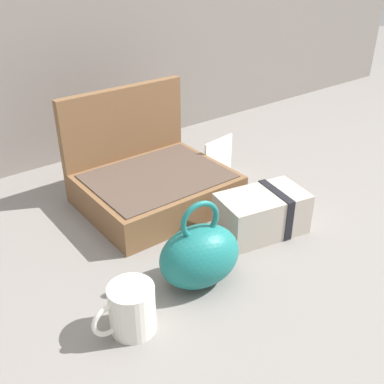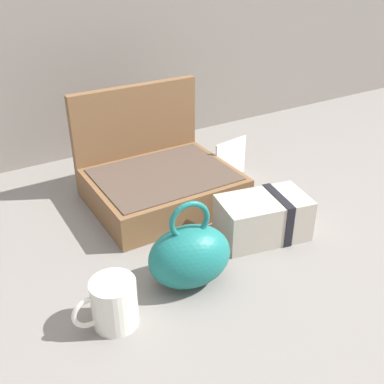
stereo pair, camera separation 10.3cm
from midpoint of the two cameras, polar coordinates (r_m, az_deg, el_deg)
The scene contains 6 objects.
ground_plane at distance 1.10m, azimuth -3.75°, elevation -5.04°, with size 6.00×6.00×0.00m, color slate.
open_suitcase at distance 1.20m, azimuth -7.67°, elevation 1.54°, with size 0.36×0.31×0.28m.
teal_pouch_handbag at distance 0.91m, azimuth -2.30°, elevation -8.07°, with size 0.19×0.14×0.19m.
cream_toiletry_bag at distance 1.08m, azimuth 6.23°, elevation -2.74°, with size 0.22×0.16×0.10m.
coffee_mug at distance 0.84m, azimuth -11.31°, elevation -14.38°, with size 0.12×0.08×0.09m.
info_card_left at distance 1.33m, azimuth 1.12°, elevation 4.34°, with size 0.12×0.01×0.11m, color white.
Camera 1 is at (-0.54, -0.73, 0.62)m, focal length 42.37 mm.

